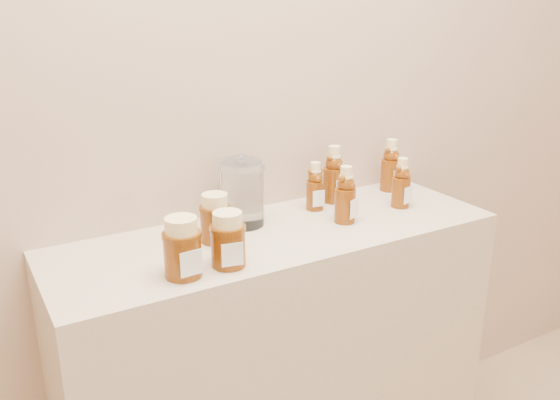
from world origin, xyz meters
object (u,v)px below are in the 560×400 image
display_table (279,377)px  bear_bottle_front_left (346,191)px  bear_bottle_back_left (315,183)px  glass_canister (242,191)px  honey_jar_left (182,247)px

display_table → bear_bottle_front_left: bearing=-8.2°
display_table → bear_bottle_back_left: size_ratio=7.55×
bear_bottle_front_left → glass_canister: size_ratio=0.93×
display_table → bear_bottle_back_left: bearing=29.2°
display_table → honey_jar_left: 0.62m
bear_bottle_front_left → honey_jar_left: size_ratio=1.30×
bear_bottle_back_left → glass_canister: bearing=-170.5°
bear_bottle_front_left → honey_jar_left: bear_bottle_front_left is taller
honey_jar_left → bear_bottle_back_left: bearing=19.8°
display_table → glass_canister: glass_canister is taller
bear_bottle_back_left → honey_jar_left: bearing=-147.1°
bear_bottle_front_left → display_table: bearing=149.6°
glass_canister → display_table: bearing=-59.3°
honey_jar_left → glass_canister: bearing=36.2°
display_table → bear_bottle_back_left: (0.18, 0.10, 0.53)m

